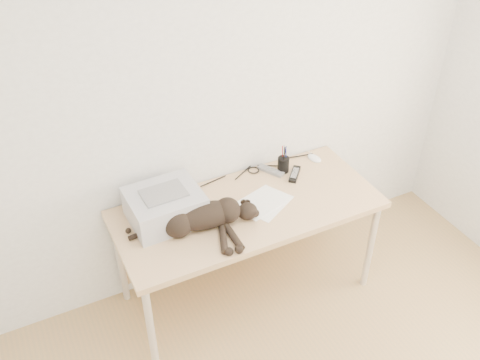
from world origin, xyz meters
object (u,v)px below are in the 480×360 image
cat (201,218)px  pen_cup (283,164)px  printer (165,206)px  mug (181,199)px  desk (241,215)px  mouse (314,157)px

cat → pen_cup: 0.75m
printer → mug: printer is taller
printer → cat: size_ratio=0.57×
desk → pen_cup: size_ratio=8.32×
pen_cup → cat: bearing=-158.1°
printer → desk: bearing=-3.4°
printer → cat: 0.23m
desk → mouse: mouse is taller
desk → mug: size_ratio=17.18×
mug → pen_cup: pen_cup is taller
printer → mug: (0.12, 0.08, -0.05)m
mug → mouse: (0.98, 0.05, -0.03)m
desk → mouse: 0.67m
desk → cat: size_ratio=2.16×
cat → mug: size_ratio=7.94×
cat → pen_cup: (0.70, 0.28, -0.02)m
cat → mouse: size_ratio=6.54×
cat → mouse: 1.00m
mouse → desk: bearing=-176.4°
printer → pen_cup: 0.85m
cat → mug: (-0.03, 0.25, -0.03)m
cat → mug: bearing=104.8°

